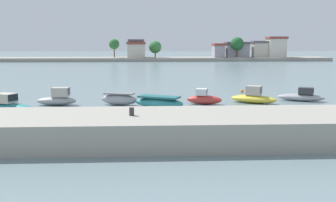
% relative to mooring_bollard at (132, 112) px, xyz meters
% --- Properties ---
extents(ground_plane, '(400.00, 400.00, 0.00)m').
position_rel_mooring_bollard_xyz_m(ground_plane, '(-0.88, 6.32, -2.01)').
color(ground_plane, slate).
extents(seawall_embankment, '(93.79, 6.41, 1.76)m').
position_rel_mooring_bollard_xyz_m(seawall_embankment, '(-0.88, 0.23, -1.13)').
color(seawall_embankment, '#9E998C').
rests_on(seawall_embankment, ground).
extents(mooring_bollard, '(0.31, 0.31, 0.50)m').
position_rel_mooring_bollard_xyz_m(mooring_bollard, '(0.00, 0.00, 0.00)').
color(mooring_bollard, '#2D2D33').
rests_on(mooring_bollard, seawall_embankment).
extents(moored_boat_0, '(5.41, 3.77, 1.75)m').
position_rel_mooring_bollard_xyz_m(moored_boat_0, '(-11.19, 10.61, -1.39)').
color(moored_boat_0, teal).
rests_on(moored_boat_0, ground).
extents(moored_boat_1, '(3.98, 1.58, 1.75)m').
position_rel_mooring_bollard_xyz_m(moored_boat_1, '(-8.00, 14.90, -1.37)').
color(moored_boat_1, '#9E9EA3').
rests_on(moored_boat_1, ground).
extents(moored_boat_2, '(3.90, 2.21, 1.21)m').
position_rel_mooring_bollard_xyz_m(moored_boat_2, '(-1.89, 14.64, -1.42)').
color(moored_boat_2, '#9E9EA3').
rests_on(moored_boat_2, ground).
extents(moored_boat_3, '(5.18, 3.66, 1.14)m').
position_rel_mooring_bollard_xyz_m(moored_boat_3, '(2.02, 12.79, -1.46)').
color(moored_boat_3, teal).
rests_on(moored_boat_3, ground).
extents(moored_boat_4, '(3.72, 2.10, 1.57)m').
position_rel_mooring_bollard_xyz_m(moored_boat_4, '(6.61, 14.70, -1.44)').
color(moored_boat_4, '#C63833').
rests_on(moored_boat_4, ground).
extents(moored_boat_5, '(4.95, 3.69, 1.76)m').
position_rel_mooring_bollard_xyz_m(moored_boat_5, '(11.82, 15.25, -1.45)').
color(moored_boat_5, yellow).
rests_on(moored_boat_5, ground).
extents(moored_boat_6, '(4.99, 3.17, 1.44)m').
position_rel_mooring_bollard_xyz_m(moored_boat_6, '(17.30, 16.34, -1.50)').
color(moored_boat_6, '#9E9EA3').
rests_on(moored_boat_6, ground).
extents(mooring_buoy_0, '(0.39, 0.39, 0.39)m').
position_rel_mooring_bollard_xyz_m(mooring_buoy_0, '(12.56, 23.35, -1.81)').
color(mooring_buoy_0, orange).
rests_on(mooring_buoy_0, ground).
extents(mooring_buoy_1, '(0.30, 0.30, 0.30)m').
position_rel_mooring_bollard_xyz_m(mooring_buoy_1, '(-2.68, 20.52, -1.86)').
color(mooring_buoy_1, red).
rests_on(mooring_buoy_1, ground).
extents(distant_shoreline, '(116.71, 10.99, 7.53)m').
position_rel_mooring_bollard_xyz_m(distant_shoreline, '(7.71, 99.00, -0.00)').
color(distant_shoreline, gray).
rests_on(distant_shoreline, ground).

